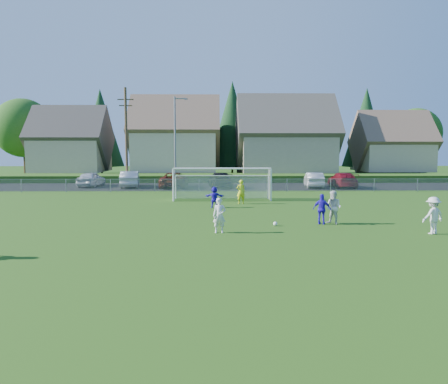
% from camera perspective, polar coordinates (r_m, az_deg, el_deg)
% --- Properties ---
extents(ground, '(160.00, 160.00, 0.00)m').
position_cam_1_polar(ground, '(17.90, 0.49, -7.05)').
color(ground, '#193D0C').
rests_on(ground, ground).
extents(asphalt_lot, '(60.00, 60.00, 0.00)m').
position_cam_1_polar(asphalt_lot, '(45.12, -0.47, 0.72)').
color(asphalt_lot, black).
rests_on(asphalt_lot, ground).
extents(grass_embankment, '(70.00, 6.00, 0.80)m').
position_cam_1_polar(grass_embankment, '(52.57, -0.56, 1.87)').
color(grass_embankment, '#1E420F').
rests_on(grass_embankment, ground).
extents(soccer_ball, '(0.22, 0.22, 0.22)m').
position_cam_1_polar(soccer_ball, '(22.52, 6.71, -4.14)').
color(soccer_ball, white).
rests_on(soccer_ball, ground).
extents(player_white_a, '(0.60, 0.39, 1.65)m').
position_cam_1_polar(player_white_a, '(20.44, -0.61, -3.09)').
color(player_white_a, silver).
rests_on(player_white_a, ground).
extents(player_white_b, '(1.07, 1.07, 1.75)m').
position_cam_1_polar(player_white_b, '(23.49, 14.12, -1.98)').
color(player_white_b, silver).
rests_on(player_white_b, ground).
extents(player_white_c, '(1.27, 0.97, 1.73)m').
position_cam_1_polar(player_white_c, '(22.38, 25.63, -2.78)').
color(player_white_c, silver).
rests_on(player_white_c, ground).
extents(player_blue_a, '(1.01, 0.73, 1.59)m').
position_cam_1_polar(player_blue_a, '(23.31, 12.68, -2.20)').
color(player_blue_a, '#2914C4').
rests_on(player_blue_a, ground).
extents(player_blue_b, '(1.36, 0.56, 1.42)m').
position_cam_1_polar(player_blue_b, '(29.09, -1.25, -0.67)').
color(player_blue_b, '#2914C4').
rests_on(player_blue_b, ground).
extents(goalkeeper, '(0.69, 0.52, 1.72)m').
position_cam_1_polar(goalkeeper, '(31.15, 2.22, 0.03)').
color(goalkeeper, yellow).
rests_on(goalkeeper, ground).
extents(car_a, '(2.20, 4.64, 1.53)m').
position_cam_1_polar(car_a, '(47.06, -16.95, 1.61)').
color(car_a, '#BBBCC4').
rests_on(car_a, ground).
extents(car_b, '(2.39, 5.16, 1.64)m').
position_cam_1_polar(car_b, '(45.44, -12.18, 1.66)').
color(car_b, '#BBBBBB').
rests_on(car_b, ground).
extents(car_c, '(2.58, 5.50, 1.52)m').
position_cam_1_polar(car_c, '(44.37, -6.54, 1.58)').
color(car_c, '#521509').
rests_on(car_c, ground).
extents(car_d, '(2.67, 5.43, 1.52)m').
position_cam_1_polar(car_d, '(44.15, -0.49, 1.59)').
color(car_d, black).
rests_on(car_d, ground).
extents(car_f, '(2.08, 4.75, 1.52)m').
position_cam_1_polar(car_f, '(44.97, 11.65, 1.55)').
color(car_f, silver).
rests_on(car_f, ground).
extents(car_g, '(2.32, 5.32, 1.52)m').
position_cam_1_polar(car_g, '(45.70, 15.24, 1.53)').
color(car_g, maroon).
rests_on(car_g, ground).
extents(soccer_goal, '(7.42, 1.90, 2.50)m').
position_cam_1_polar(soccer_goal, '(33.58, -0.26, 1.76)').
color(soccer_goal, white).
rests_on(soccer_goal, ground).
extents(chainlink_fence, '(52.06, 0.06, 1.20)m').
position_cam_1_polar(chainlink_fence, '(39.59, -0.38, 0.92)').
color(chainlink_fence, gray).
rests_on(chainlink_fence, ground).
extents(streetlight, '(1.38, 0.18, 9.00)m').
position_cam_1_polar(streetlight, '(43.63, -6.34, 6.87)').
color(streetlight, slate).
rests_on(streetlight, ground).
extents(utility_pole, '(1.60, 0.26, 10.00)m').
position_cam_1_polar(utility_pole, '(45.37, -12.65, 7.11)').
color(utility_pole, '#473321').
rests_on(utility_pole, ground).
extents(houses_row, '(53.90, 11.45, 13.27)m').
position_cam_1_polar(houses_row, '(60.05, 1.28, 8.97)').
color(houses_row, tan).
rests_on(houses_row, ground).
extents(tree_row, '(65.98, 12.36, 13.80)m').
position_cam_1_polar(tree_row, '(66.26, 0.24, 8.30)').
color(tree_row, '#382616').
rests_on(tree_row, ground).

